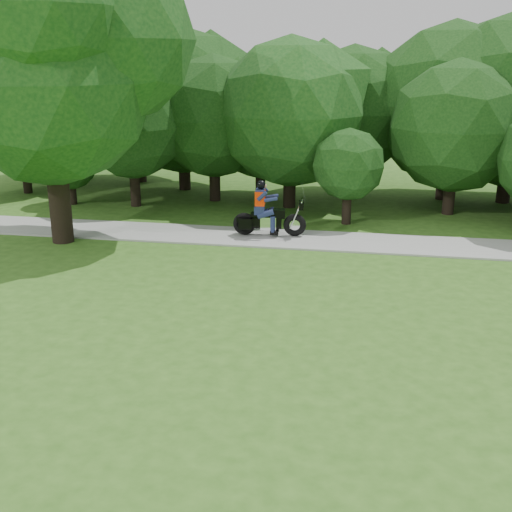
{
  "coord_description": "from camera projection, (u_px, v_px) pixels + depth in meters",
  "views": [
    {
      "loc": [
        -0.79,
        -11.96,
        5.81
      ],
      "look_at": [
        -3.5,
        2.86,
        1.04
      ],
      "focal_mm": 45.0,
      "sensor_mm": 36.0,
      "label": 1
    }
  ],
  "objects": [
    {
      "name": "tree_line",
      "position": [
        432.0,
        113.0,
        25.05
      ],
      "size": [
        40.15,
        11.4,
        7.46
      ],
      "color": "black",
      "rests_on": "ground"
    },
    {
      "name": "ground",
      "position": [
        402.0,
        357.0,
        12.83
      ],
      "size": [
        100.0,
        100.0,
        0.0
      ],
      "primitive_type": "plane",
      "color": "#325F1B",
      "rests_on": "ground"
    },
    {
      "name": "touring_motorcycle",
      "position": [
        265.0,
        216.0,
        21.01
      ],
      "size": [
        2.42,
        0.82,
        1.84
      ],
      "rotation": [
        0.0,
        0.0,
        0.09
      ],
      "color": "black",
      "rests_on": "walkway"
    },
    {
      "name": "walkway",
      "position": [
        394.0,
        244.0,
        20.32
      ],
      "size": [
        60.0,
        2.2,
        0.06
      ],
      "primitive_type": "cube",
      "color": "#979792",
      "rests_on": "ground"
    },
    {
      "name": "big_tree_west",
      "position": [
        50.0,
        55.0,
        19.32
      ],
      "size": [
        8.64,
        6.56,
        9.96
      ],
      "color": "black",
      "rests_on": "ground"
    }
  ]
}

